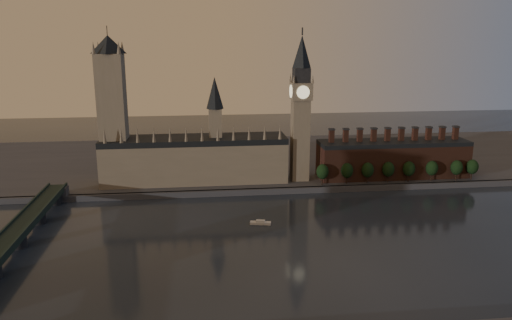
# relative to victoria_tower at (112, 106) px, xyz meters

# --- Properties ---
(ground) EXTENTS (900.00, 900.00, 0.00)m
(ground) POSITION_rel_victoria_tower_xyz_m (120.00, -115.00, -59.09)
(ground) COLOR black
(ground) RESTS_ON ground
(north_bank) EXTENTS (900.00, 182.00, 4.00)m
(north_bank) POSITION_rel_victoria_tower_xyz_m (120.00, 63.04, -57.09)
(north_bank) COLOR #424247
(north_bank) RESTS_ON ground
(palace_of_westminster) EXTENTS (130.00, 30.30, 74.00)m
(palace_of_westminster) POSITION_rel_victoria_tower_xyz_m (55.59, -0.09, -37.46)
(palace_of_westminster) COLOR #7E6E59
(palace_of_westminster) RESTS_ON north_bank
(victoria_tower) EXTENTS (24.00, 24.00, 108.00)m
(victoria_tower) POSITION_rel_victoria_tower_xyz_m (0.00, 0.00, 0.00)
(victoria_tower) COLOR #7E6E59
(victoria_tower) RESTS_ON north_bank
(big_ben) EXTENTS (15.00, 15.00, 107.00)m
(big_ben) POSITION_rel_victoria_tower_xyz_m (130.00, -5.00, -2.26)
(big_ben) COLOR #7E6E59
(big_ben) RESTS_ON north_bank
(chimney_block) EXTENTS (110.00, 25.00, 37.00)m
(chimney_block) POSITION_rel_victoria_tower_xyz_m (200.00, -5.00, -41.27)
(chimney_block) COLOR #4E2A1E
(chimney_block) RESTS_ON north_bank
(embankment_tree_0) EXTENTS (8.60, 8.60, 14.88)m
(embankment_tree_0) POSITION_rel_victoria_tower_xyz_m (143.22, -20.42, -45.62)
(embankment_tree_0) COLOR black
(embankment_tree_0) RESTS_ON north_bank
(embankment_tree_1) EXTENTS (8.60, 8.60, 14.88)m
(embankment_tree_1) POSITION_rel_victoria_tower_xyz_m (161.12, -19.54, -45.62)
(embankment_tree_1) COLOR black
(embankment_tree_1) RESTS_ON north_bank
(embankment_tree_2) EXTENTS (8.60, 8.60, 14.88)m
(embankment_tree_2) POSITION_rel_victoria_tower_xyz_m (176.05, -19.67, -45.62)
(embankment_tree_2) COLOR black
(embankment_tree_2) RESTS_ON north_bank
(embankment_tree_3) EXTENTS (8.60, 8.60, 14.88)m
(embankment_tree_3) POSITION_rel_victoria_tower_xyz_m (191.23, -19.57, -45.62)
(embankment_tree_3) COLOR black
(embankment_tree_3) RESTS_ON north_bank
(embankment_tree_4) EXTENTS (8.60, 8.60, 14.88)m
(embankment_tree_4) POSITION_rel_victoria_tower_xyz_m (206.33, -20.04, -45.62)
(embankment_tree_4) COLOR black
(embankment_tree_4) RESTS_ON north_bank
(embankment_tree_5) EXTENTS (8.60, 8.60, 14.88)m
(embankment_tree_5) POSITION_rel_victoria_tower_xyz_m (223.41, -20.28, -45.62)
(embankment_tree_5) COLOR black
(embankment_tree_5) RESTS_ON north_bank
(embankment_tree_6) EXTENTS (8.60, 8.60, 14.88)m
(embankment_tree_6) POSITION_rel_victoria_tower_xyz_m (241.91, -20.73, -45.62)
(embankment_tree_6) COLOR black
(embankment_tree_6) RESTS_ON north_bank
(embankment_tree_7) EXTENTS (8.60, 8.60, 14.88)m
(embankment_tree_7) POSITION_rel_victoria_tower_xyz_m (254.19, -20.03, -45.62)
(embankment_tree_7) COLOR black
(embankment_tree_7) RESTS_ON north_bank
(westminster_bridge) EXTENTS (14.00, 200.00, 11.55)m
(westminster_bridge) POSITION_rel_victoria_tower_xyz_m (-35.00, -117.70, -51.65)
(westminster_bridge) COLOR black
(westminster_bridge) RESTS_ON ground
(river_boat) EXTENTS (12.39, 5.92, 2.39)m
(river_boat) POSITION_rel_victoria_tower_xyz_m (92.11, -80.22, -58.17)
(river_boat) COLOR silver
(river_boat) RESTS_ON ground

